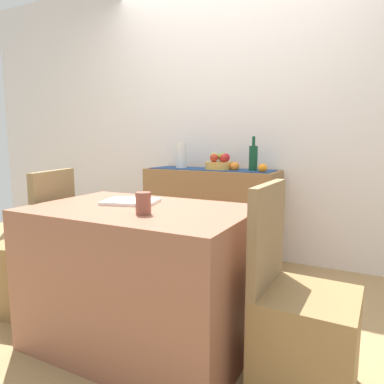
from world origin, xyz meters
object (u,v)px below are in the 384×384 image
Objects in this scene: open_book at (131,202)px; coffee_cup at (143,203)px; wine_bottle at (253,158)px; chair_by_corner at (302,334)px; sideboard_console at (211,215)px; ceramic_vase at (181,155)px; chair_near_window at (35,269)px; fruit_bowl at (219,165)px; dining_table at (141,277)px.

open_book is 0.32m from coffee_cup.
open_book is at bearing -101.17° from wine_bottle.
chair_by_corner is at bearing 10.57° from coffee_cup.
wine_bottle reaches higher than sideboard_console.
chair_near_window is at bearing -101.40° from ceramic_vase.
fruit_bowl is at bearing 77.19° from open_book.
sideboard_console is 0.65m from wine_bottle.
ceramic_vase is at bearing 180.00° from sideboard_console.
dining_table is at bearing -69.07° from ceramic_vase.
fruit_bowl is 1.82m from chair_by_corner.
ceramic_vase is 0.21× the size of dining_table.
ceramic_vase is at bearing 110.93° from dining_table.
coffee_cup is at bearing -8.18° from chair_near_window.
fruit_bowl is at bearing 0.00° from ceramic_vase.
ceramic_vase is 1.62m from dining_table.
chair_near_window is (-0.97, -1.41, -0.67)m from wine_bottle.
ceramic_vase is (-0.30, 0.00, 0.53)m from sideboard_console.
chair_near_window reaches higher than dining_table.
chair_by_corner is at bearing -55.12° from fruit_bowl.
sideboard_console is 4.24× the size of open_book.
ceramic_vase reaches higher than chair_near_window.
dining_table is at bearing -80.53° from sideboard_console.
chair_near_window is at bearing 179.88° from chair_by_corner.
ceramic_vase is (-0.69, 0.00, 0.01)m from wine_bottle.
open_book is at bearing 137.69° from coffee_cup.
open_book is at bearing -72.31° from ceramic_vase.
chair_by_corner is (0.71, 0.13, -0.53)m from coffee_cup.
chair_near_window is at bearing 179.73° from dining_table.
sideboard_console is 1.63m from coffee_cup.
sideboard_console is 1.54m from chair_near_window.
open_book is (-0.26, -1.33, -0.19)m from wine_bottle.
fruit_bowl is at bearing 96.47° from dining_table.
open_book is at bearing -84.84° from sideboard_console.
sideboard_console reaches higher than open_book.
chair_near_window is at bearing -112.68° from sideboard_console.
wine_bottle is 0.32× the size of chair_by_corner.
ceramic_vase is 0.26× the size of chair_near_window.
coffee_cup is at bearing -66.95° from ceramic_vase.
chair_by_corner is at bearing -19.56° from open_book.
ceramic_vase reaches higher than coffee_cup.
fruit_bowl is 1.04× the size of ceramic_vase.
open_book reaches higher than dining_table.
open_book is at bearing -88.06° from fruit_bowl.
coffee_cup is (0.35, -1.55, 0.38)m from sideboard_console.
fruit_bowl is 0.28× the size of chair_near_window.
ceramic_vase is 0.26× the size of chair_by_corner.
coffee_cup is (0.12, -0.13, 0.42)m from dining_table.
fruit_bowl reaches higher than sideboard_console.
fruit_bowl is at bearing 0.00° from sideboard_console.
chair_by_corner reaches higher than fruit_bowl.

